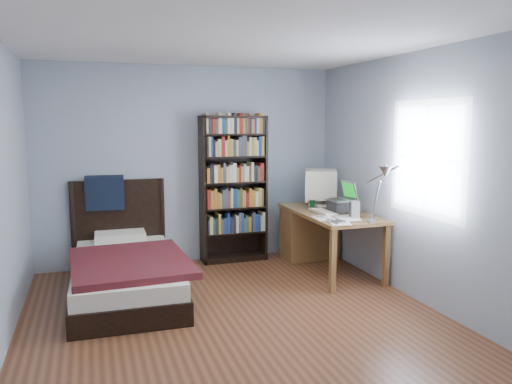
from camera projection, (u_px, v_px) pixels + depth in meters
room at (238, 185)px, 4.41m from camera, size 4.20×4.24×2.50m
desk at (314, 230)px, 6.45m from camera, size 0.75×1.56×0.73m
crt_monitor at (319, 185)px, 6.40m from camera, size 0.54×0.50×0.47m
laptop at (340, 204)px, 5.94m from camera, size 0.31×0.31×0.37m
desk_lamp at (383, 178)px, 4.87m from camera, size 0.25×0.56×0.66m
keyboard at (323, 212)px, 5.89m from camera, size 0.19×0.44×0.04m
speaker at (354, 209)px, 5.60m from camera, size 0.11×0.11×0.19m
soda_can at (312, 204)px, 6.19m from camera, size 0.06×0.06×0.11m
mouse at (320, 207)px, 6.24m from camera, size 0.06×0.10×0.04m
phone_silver at (321, 217)px, 5.62m from camera, size 0.10×0.12×0.02m
phone_grey at (330, 219)px, 5.46m from camera, size 0.08×0.11×0.02m
external_drive at (338, 222)px, 5.31m from camera, size 0.15×0.15×0.03m
bookshelf at (233, 189)px, 6.43m from camera, size 0.84×0.30×1.88m
bed at (125, 268)px, 5.31m from camera, size 1.19×2.16×1.16m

